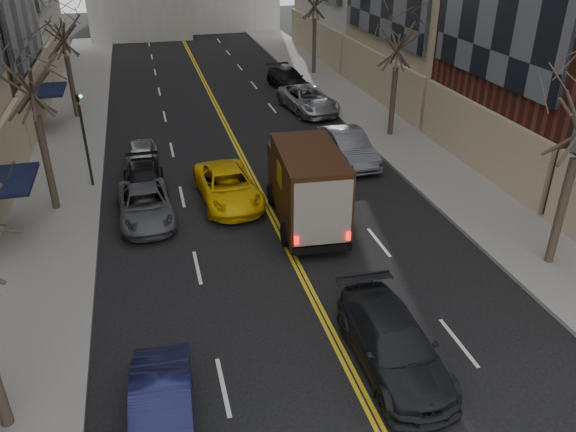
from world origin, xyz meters
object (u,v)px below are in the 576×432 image
taxi (228,186)px  pedestrian (335,227)px  observer_sedan (394,344)px  ups_truck (306,186)px

taxi → pedestrian: (3.24, -4.93, 0.15)m
observer_sedan → ups_truck: bearing=90.9°
ups_truck → observer_sedan: 8.63m
observer_sedan → taxi: bearing=104.4°
ups_truck → pedestrian: size_ratio=3.62×
taxi → pedestrian: 5.90m
observer_sedan → taxi: observer_sedan is taller
ups_truck → taxi: (-2.73, 2.80, -0.96)m
ups_truck → taxi: 4.03m
ups_truck → observer_sedan: size_ratio=1.22×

